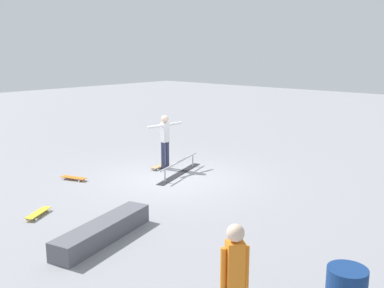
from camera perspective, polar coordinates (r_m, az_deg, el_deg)
The scene contains 8 objects.
ground_plane at distance 13.15m, azimuth -2.58°, elevation -4.43°, with size 60.00×60.00×0.00m, color gray.
grind_rail at distance 13.59m, azimuth -1.58°, elevation -3.10°, with size 2.58×1.04×0.41m.
skate_ledge at distance 9.17m, azimuth -11.30°, elevation -10.84°, with size 2.52×0.52×0.38m, color #595960.
skater_main at distance 14.03m, azimuth -3.48°, elevation 0.79°, with size 1.38×0.23×1.71m.
skateboard_main at distance 14.29m, azimuth -4.09°, elevation -2.80°, with size 0.82×0.35×0.09m.
bystander_orange_shirt at distance 5.80m, azimuth 5.46°, elevation -16.74°, with size 0.34×0.28×1.64m.
loose_skateboard_yellow at distance 10.83m, azimuth -19.09°, elevation -8.33°, with size 0.80×0.56×0.09m.
loose_skateboard_orange at distance 13.41m, azimuth -14.92°, elevation -4.18°, with size 0.45×0.82×0.09m.
Camera 1 is at (9.03, 8.82, 3.71)m, focal length 41.67 mm.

